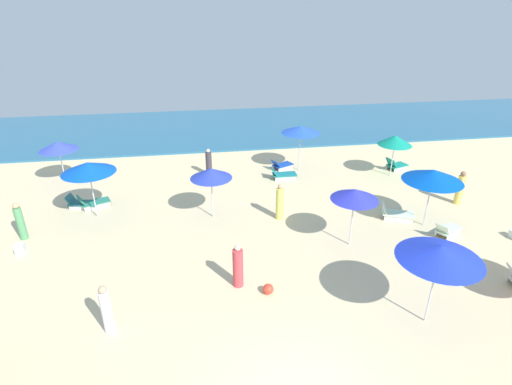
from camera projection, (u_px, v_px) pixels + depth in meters
The scene contains 24 objects.
ocean at pixel (221, 127), 31.37m from camera, with size 60.00×11.14×0.12m, color #276286.
umbrella_1 at pixel (58, 146), 21.12m from camera, with size 1.96×1.96×2.29m.
umbrella_2 at pixel (88, 167), 17.45m from camera, with size 2.31×2.31×2.64m.
lounge_chair_2_0 at pixel (93, 202), 19.14m from camera, with size 1.51×1.07×0.72m.
lounge_chair_2_1 at pixel (82, 203), 19.18m from camera, with size 1.52×0.90×0.63m.
umbrella_3 at pixel (211, 173), 17.53m from camera, with size 1.84×1.84×2.37m.
umbrella_4 at pixel (395, 140), 21.93m from camera, with size 1.84×1.84×2.35m.
lounge_chair_4_0 at pixel (396, 165), 23.54m from camera, with size 1.43×1.05×0.76m.
umbrella_5 at pixel (301, 130), 22.50m from camera, with size 2.14×2.14×2.64m.
lounge_chair_5_0 at pixel (281, 165), 23.60m from camera, with size 1.41×1.11×0.63m.
lounge_chair_5_1 at pixel (283, 174), 22.28m from camera, with size 1.41×0.68×0.66m.
umbrella_6 at pixel (433, 175), 16.74m from camera, with size 2.48×2.48×2.61m.
lounge_chair_6_0 at pixel (396, 213), 18.12m from camera, with size 1.57×1.14×0.75m.
lounge_chair_6_1 at pixel (447, 230), 16.78m from camera, with size 1.38×1.09×0.73m.
umbrella_8 at pixel (355, 194), 15.38m from camera, with size 1.84×1.84×2.45m.
umbrella_9 at pixel (440, 253), 11.36m from camera, with size 2.42×2.42×2.71m.
beachgoer_0 at pixel (238, 267), 13.65m from camera, with size 0.40×0.40×1.62m.
beachgoer_1 at pixel (460, 189), 19.33m from camera, with size 0.49×0.49×1.67m.
beachgoer_2 at pixel (209, 163), 22.58m from camera, with size 0.47×0.47×1.55m.
beachgoer_3 at pixel (20, 222), 16.38m from camera, with size 0.31×0.31×1.65m.
beachgoer_4 at pixel (106, 310), 11.70m from camera, with size 0.31×0.31×1.63m.
beachgoer_5 at pixel (280, 203), 17.97m from camera, with size 0.40×0.40×1.67m.
beach_ball_0 at pixel (268, 289), 13.50m from camera, with size 0.36×0.36×0.36m, color #E53E29.
cooler_box_2 at pixel (20, 249), 15.72m from camera, with size 0.45×0.33×0.36m, color white.
Camera 1 is at (-2.09, -6.16, 8.86)m, focal length 28.37 mm.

